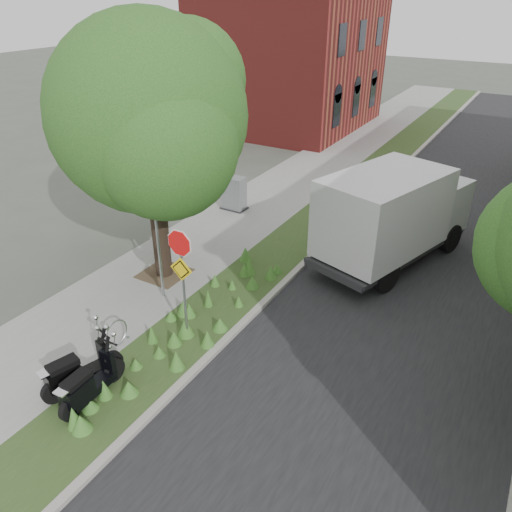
{
  "coord_description": "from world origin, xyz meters",
  "views": [
    {
      "loc": [
        5.4,
        -7.43,
        8.22
      ],
      "look_at": [
        -0.99,
        3.41,
        1.3
      ],
      "focal_mm": 35.0,
      "sensor_mm": 36.0,
      "label": 1
    }
  ],
  "objects": [
    {
      "name": "ground",
      "position": [
        0.0,
        0.0,
        0.0
      ],
      "size": [
        120.0,
        120.0,
        0.0
      ],
      "primitive_type": "plane",
      "color": "#4C5147",
      "rests_on": "ground"
    },
    {
      "name": "scooter_near",
      "position": [
        -2.36,
        -2.24,
        0.57
      ],
      "size": [
        0.76,
        1.91,
        0.93
      ],
      "color": "black",
      "rests_on": "ground"
    },
    {
      "name": "brick_building",
      "position": [
        -9.5,
        22.0,
        4.21
      ],
      "size": [
        9.4,
        10.4,
        8.3
      ],
      "color": "maroon",
      "rests_on": "ground"
    },
    {
      "name": "road",
      "position": [
        3.0,
        10.0,
        0.01
      ],
      "size": [
        7.0,
        60.0,
        0.01
      ],
      "primitive_type": "cube",
      "color": "black",
      "rests_on": "ground"
    },
    {
      "name": "box_truck",
      "position": [
        1.74,
        7.43,
        1.76
      ],
      "size": [
        3.94,
        6.36,
        2.7
      ],
      "color": "#262628",
      "rests_on": "ground"
    },
    {
      "name": "utility_cabinet",
      "position": [
        -4.9,
        8.28,
        0.77
      ],
      "size": [
        1.02,
        0.68,
        1.35
      ],
      "color": "#262628",
      "rests_on": "ground"
    },
    {
      "name": "bare_post",
      "position": [
        -3.2,
        1.8,
        2.12
      ],
      "size": [
        0.08,
        0.08,
        4.0
      ],
      "color": "#A5A8AD",
      "rests_on": "ground"
    },
    {
      "name": "kerb_near",
      "position": [
        -0.5,
        10.0,
        0.07
      ],
      "size": [
        0.2,
        60.0,
        0.13
      ],
      "primitive_type": "cube",
      "color": "#9E9991",
      "rests_on": "ground"
    },
    {
      "name": "sign_assembly",
      "position": [
        -1.4,
        0.58,
        2.33
      ],
      "size": [
        0.94,
        0.08,
        3.22
      ],
      "color": "#A5A8AD",
      "rests_on": "ground"
    },
    {
      "name": "sidewalk_near",
      "position": [
        -4.25,
        10.0,
        0.06
      ],
      "size": [
        3.5,
        60.0,
        0.12
      ],
      "primitive_type": "cube",
      "color": "gray",
      "rests_on": "ground"
    },
    {
      "name": "verge",
      "position": [
        -1.5,
        10.0,
        0.06
      ],
      "size": [
        2.0,
        60.0,
        0.12
      ],
      "primitive_type": "cube",
      "color": "#27451D",
      "rests_on": "ground"
    },
    {
      "name": "scooter_far",
      "position": [
        -1.82,
        -2.39,
        0.56
      ],
      "size": [
        0.43,
        1.89,
        0.9
      ],
      "color": "black",
      "rests_on": "ground"
    },
    {
      "name": "bike_hoop",
      "position": [
        -2.7,
        -0.6,
        0.5
      ],
      "size": [
        0.06,
        0.78,
        0.77
      ],
      "color": "#A5A8AD",
      "rests_on": "ground"
    },
    {
      "name": "street_tree_main",
      "position": [
        -4.08,
        2.86,
        4.8
      ],
      "size": [
        6.21,
        5.54,
        7.66
      ],
      "color": "black",
      "rests_on": "ground"
    }
  ]
}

